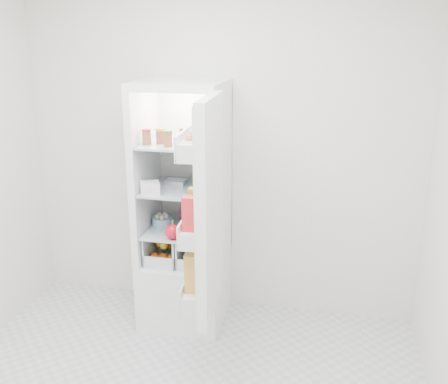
% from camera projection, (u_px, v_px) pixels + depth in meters
% --- Properties ---
extents(room_walls, '(3.02, 3.02, 2.61)m').
position_uv_depth(room_walls, '(145.00, 152.00, 2.25)').
color(room_walls, silver).
rests_on(room_walls, ground).
extents(refrigerator, '(0.60, 0.60, 1.80)m').
position_uv_depth(refrigerator, '(186.00, 235.00, 3.73)').
color(refrigerator, silver).
rests_on(refrigerator, ground).
extents(shelf_low, '(0.49, 0.53, 0.01)m').
position_uv_depth(shelf_low, '(184.00, 229.00, 3.65)').
color(shelf_low, '#AFC1CD').
rests_on(shelf_low, refrigerator).
extents(shelf_mid, '(0.49, 0.53, 0.02)m').
position_uv_depth(shelf_mid, '(182.00, 188.00, 3.55)').
color(shelf_mid, '#AFC1CD').
rests_on(shelf_mid, refrigerator).
extents(shelf_top, '(0.49, 0.53, 0.02)m').
position_uv_depth(shelf_top, '(181.00, 143.00, 3.45)').
color(shelf_top, '#AFC1CD').
rests_on(shelf_top, refrigerator).
extents(crisper_left, '(0.23, 0.46, 0.22)m').
position_uv_depth(crisper_left, '(168.00, 244.00, 3.71)').
color(crisper_left, silver).
rests_on(crisper_left, refrigerator).
extents(crisper_right, '(0.23, 0.46, 0.22)m').
position_uv_depth(crisper_right, '(200.00, 247.00, 3.66)').
color(crisper_right, silver).
rests_on(crisper_right, refrigerator).
extents(condiment_jars, '(0.38, 0.16, 0.08)m').
position_uv_depth(condiment_jars, '(170.00, 139.00, 3.34)').
color(condiment_jars, '#B21919').
rests_on(condiment_jars, shelf_top).
extents(squeeze_bottle, '(0.06, 0.06, 0.17)m').
position_uv_depth(squeeze_bottle, '(213.00, 130.00, 3.44)').
color(squeeze_bottle, white).
rests_on(squeeze_bottle, shelf_top).
extents(tub_white, '(0.17, 0.17, 0.08)m').
position_uv_depth(tub_white, '(150.00, 188.00, 3.39)').
color(tub_white, white).
rests_on(tub_white, shelf_mid).
extents(tin_red, '(0.11, 0.11, 0.05)m').
position_uv_depth(tin_red, '(200.00, 195.00, 3.30)').
color(tin_red, red).
rests_on(tin_red, shelf_mid).
extents(foil_tray, '(0.15, 0.11, 0.04)m').
position_uv_depth(foil_tray, '(175.00, 182.00, 3.61)').
color(foil_tray, white).
rests_on(foil_tray, shelf_mid).
extents(tub_green, '(0.11, 0.14, 0.07)m').
position_uv_depth(tub_green, '(199.00, 176.00, 3.70)').
color(tub_green, '#387C46').
rests_on(tub_green, shelf_mid).
extents(red_cabbage, '(0.15, 0.15, 0.15)m').
position_uv_depth(red_cabbage, '(188.00, 213.00, 3.73)').
color(red_cabbage, '#5E205D').
rests_on(red_cabbage, shelf_low).
extents(bell_pepper, '(0.11, 0.11, 0.11)m').
position_uv_depth(bell_pepper, '(173.00, 232.00, 3.43)').
color(bell_pepper, red).
rests_on(bell_pepper, shelf_low).
extents(mushroom_bowl, '(0.18, 0.18, 0.07)m').
position_uv_depth(mushroom_bowl, '(162.00, 222.00, 3.67)').
color(mushroom_bowl, '#82ABC1').
rests_on(mushroom_bowl, shelf_low).
extents(citrus_pile, '(0.20, 0.24, 0.16)m').
position_uv_depth(citrus_pile, '(164.00, 249.00, 3.66)').
color(citrus_pile, orange).
rests_on(citrus_pile, refrigerator).
extents(veg_pile, '(0.16, 0.30, 0.10)m').
position_uv_depth(veg_pile, '(201.00, 253.00, 3.67)').
color(veg_pile, '#234D19').
rests_on(veg_pile, refrigerator).
extents(fridge_door, '(0.20, 0.60, 1.30)m').
position_uv_depth(fridge_door, '(206.00, 213.00, 2.94)').
color(fridge_door, silver).
rests_on(fridge_door, refrigerator).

